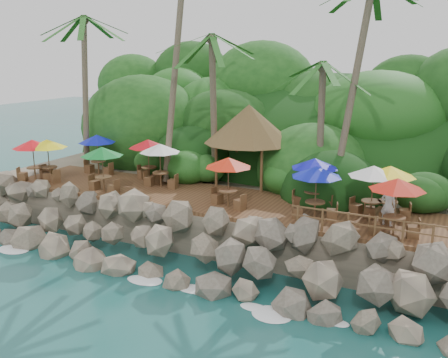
% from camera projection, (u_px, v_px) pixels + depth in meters
% --- Properties ---
extents(ground, '(140.00, 140.00, 0.00)m').
position_uv_depth(ground, '(162.00, 286.00, 21.37)').
color(ground, '#19514F').
rests_on(ground, ground).
extents(land_base, '(32.00, 25.20, 2.10)m').
position_uv_depth(land_base, '(288.00, 180.00, 34.97)').
color(land_base, gray).
rests_on(land_base, ground).
extents(jungle_hill, '(44.80, 28.00, 15.40)m').
position_uv_depth(jungle_hill, '(317.00, 172.00, 41.73)').
color(jungle_hill, '#143811').
rests_on(jungle_hill, ground).
extents(seawall, '(29.00, 4.00, 2.30)m').
position_uv_depth(seawall, '(185.00, 246.00, 22.82)').
color(seawall, gray).
rests_on(seawall, ground).
extents(terrace, '(26.00, 5.00, 0.20)m').
position_uv_depth(terrace, '(224.00, 201.00, 26.03)').
color(terrace, brown).
rests_on(terrace, land_base).
extents(jungle_foliage, '(44.00, 16.00, 12.00)m').
position_uv_depth(jungle_foliage, '(282.00, 198.00, 34.37)').
color(jungle_foliage, '#143811').
rests_on(jungle_foliage, ground).
extents(foam_line, '(25.20, 0.80, 0.06)m').
position_uv_depth(foam_line, '(165.00, 283.00, 21.63)').
color(foam_line, white).
rests_on(foam_line, ground).
extents(palms, '(32.71, 7.08, 14.83)m').
position_uv_depth(palms, '(272.00, 4.00, 25.29)').
color(palms, brown).
rests_on(palms, ground).
extents(palapa, '(5.18, 5.18, 4.60)m').
position_uv_depth(palapa, '(249.00, 124.00, 28.43)').
color(palapa, brown).
rests_on(palapa, ground).
extents(dining_clusters, '(22.83, 5.40, 2.50)m').
position_uv_depth(dining_clusters, '(201.00, 159.00, 25.81)').
color(dining_clusters, brown).
rests_on(dining_clusters, terrace).
extents(railing, '(8.30, 0.10, 1.00)m').
position_uv_depth(railing, '(389.00, 227.00, 20.07)').
color(railing, brown).
rests_on(railing, terrace).
extents(waiter, '(0.72, 0.53, 1.82)m').
position_uv_depth(waiter, '(388.00, 206.00, 21.91)').
color(waiter, white).
rests_on(waiter, terrace).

